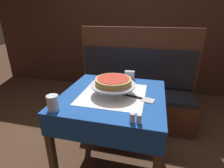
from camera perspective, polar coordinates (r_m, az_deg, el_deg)
ground_plane at (r=1.96m, az=0.29°, el=-24.33°), size 14.00×14.00×0.00m
dining_table_front at (r=1.55m, az=0.34°, el=-6.97°), size 0.86×0.86×0.78m
dining_table_rear at (r=2.97m, az=11.71°, el=7.09°), size 0.74×0.74×0.78m
booth_bench at (r=2.42m, az=7.27°, el=-4.08°), size 1.55×0.47×1.26m
back_wall_panel at (r=3.34m, az=8.95°, el=18.02°), size 6.00×0.04×2.40m
pizza_pan_stand at (r=1.47m, az=0.28°, el=-0.30°), size 0.38×0.38×0.09m
deep_dish_pizza at (r=1.46m, az=0.29°, el=0.99°), size 0.30×0.30×0.05m
pizza_server at (r=1.43m, az=8.79°, el=-4.50°), size 0.27×0.12×0.01m
water_glass_near at (r=1.30m, az=-18.74°, el=-5.88°), size 0.08×0.08×0.11m
salt_shaker at (r=1.12m, az=6.65°, el=-10.91°), size 0.04×0.04×0.06m
pepper_shaker at (r=1.12m, az=8.84°, el=-11.21°), size 0.03×0.03×0.06m
napkin_holder at (r=1.82m, az=5.77°, el=2.86°), size 0.10×0.05×0.09m
condiment_caddy at (r=3.02m, az=11.34°, el=10.24°), size 0.12×0.12×0.14m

